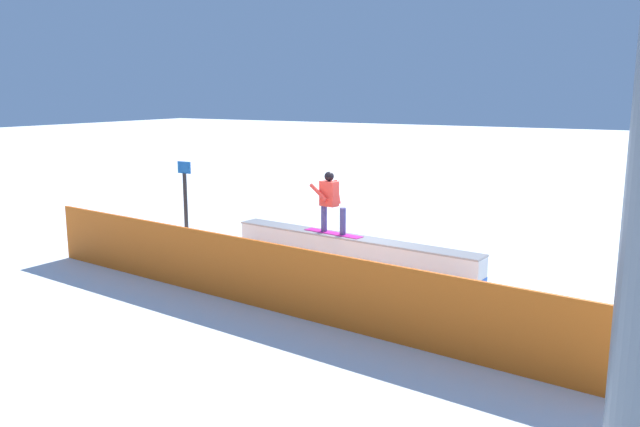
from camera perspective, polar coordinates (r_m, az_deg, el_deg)
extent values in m
plane|color=white|center=(14.59, 2.77, -4.74)|extent=(120.00, 120.00, 0.00)
cube|color=white|center=(14.50, 2.79, -3.48)|extent=(6.29, 1.13, 0.66)
cube|color=blue|center=(14.55, 2.78, -4.11)|extent=(6.30, 1.15, 0.16)
cube|color=gray|center=(14.42, 2.80, -2.13)|extent=(6.30, 1.19, 0.04)
cube|color=#C41B8B|center=(14.69, 1.19, -1.77)|extent=(1.56, 0.51, 0.01)
cylinder|color=#424386|center=(14.79, 0.36, -0.43)|extent=(0.16, 0.16, 0.62)
cylinder|color=#424386|center=(14.45, 2.05, -0.70)|extent=(0.16, 0.16, 0.62)
cube|color=#E63D34|center=(14.59, 0.82, 1.79)|extent=(0.43, 0.30, 0.57)
sphere|color=black|center=(14.53, 0.83, 3.34)|extent=(0.22, 0.22, 0.22)
cylinder|color=#E63D34|center=(14.57, -0.14, 1.90)|extent=(0.51, 0.17, 0.39)
cylinder|color=#E63D34|center=(14.65, 1.53, 1.94)|extent=(0.22, 0.12, 0.56)
cube|color=orange|center=(11.66, -4.87, -5.57)|extent=(12.41, 1.34, 1.26)
cylinder|color=#262628|center=(16.63, -11.91, 0.31)|extent=(0.10, 0.10, 1.89)
cube|color=#155AB5|center=(16.47, -12.06, 4.05)|extent=(0.40, 0.04, 0.30)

